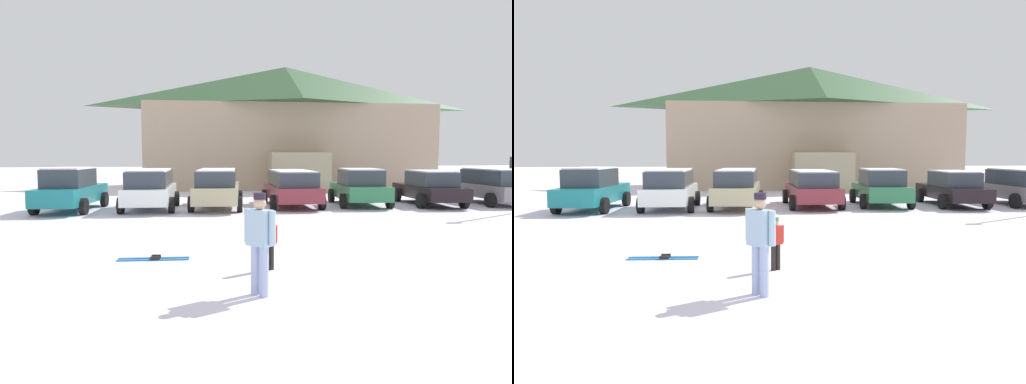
# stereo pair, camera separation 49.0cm
# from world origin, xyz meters

# --- Properties ---
(ground) EXTENTS (160.00, 160.00, 0.00)m
(ground) POSITION_xyz_m (0.00, 0.00, 0.00)
(ground) COLOR white
(ski_lodge) EXTENTS (19.80, 10.50, 8.40)m
(ski_lodge) POSITION_xyz_m (4.18, 27.34, 4.26)
(ski_lodge) COLOR tan
(ski_lodge) RESTS_ON ground
(parked_teal_hatchback) EXTENTS (2.41, 4.56, 1.75)m
(parked_teal_hatchback) POSITION_xyz_m (-7.38, 14.63, 0.87)
(parked_teal_hatchback) COLOR #19767C
(parked_teal_hatchback) RESTS_ON ground
(parked_white_suv) EXTENTS (2.31, 4.38, 1.66)m
(parked_white_suv) POSITION_xyz_m (-4.24, 14.57, 0.90)
(parked_white_suv) COLOR white
(parked_white_suv) RESTS_ON ground
(parked_beige_suv) EXTENTS (2.55, 4.91, 1.65)m
(parked_beige_suv) POSITION_xyz_m (-1.47, 14.70, 0.90)
(parked_beige_suv) COLOR tan
(parked_beige_suv) RESTS_ON ground
(parked_maroon_van) EXTENTS (2.39, 4.63, 1.58)m
(parked_maroon_van) POSITION_xyz_m (1.79, 14.86, 0.86)
(parked_maroon_van) COLOR maroon
(parked_maroon_van) RESTS_ON ground
(parked_green_coupe) EXTENTS (2.56, 4.30, 1.65)m
(parked_green_coupe) POSITION_xyz_m (4.87, 14.77, 0.83)
(parked_green_coupe) COLOR #2A7146
(parked_green_coupe) RESTS_ON ground
(parked_black_sedan) EXTENTS (2.43, 4.73, 1.56)m
(parked_black_sedan) POSITION_xyz_m (8.06, 14.47, 0.79)
(parked_black_sedan) COLOR black
(parked_black_sedan) RESTS_ON ground
(parked_grey_wagon) EXTENTS (2.26, 4.31, 1.63)m
(parked_grey_wagon) POSITION_xyz_m (11.14, 14.34, 0.88)
(parked_grey_wagon) COLOR gray
(parked_grey_wagon) RESTS_ON ground
(skier_child_in_red_jacket) EXTENTS (0.35, 0.25, 1.05)m
(skier_child_in_red_jacket) POSITION_xyz_m (-1.15, 4.11, 0.59)
(skier_child_in_red_jacket) COLOR black
(skier_child_in_red_jacket) RESTS_ON ground
(skier_adult_in_blue_parka) EXTENTS (0.45, 0.49, 1.67)m
(skier_adult_in_blue_parka) POSITION_xyz_m (-1.60, 2.52, 0.94)
(skier_adult_in_blue_parka) COLOR #9CABD5
(skier_adult_in_blue_parka) RESTS_ON ground
(pair_of_skis) EXTENTS (1.55, 0.39, 0.08)m
(pair_of_skis) POSITION_xyz_m (-3.47, 5.37, 0.02)
(pair_of_skis) COLOR #1668B2
(pair_of_skis) RESTS_ON ground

